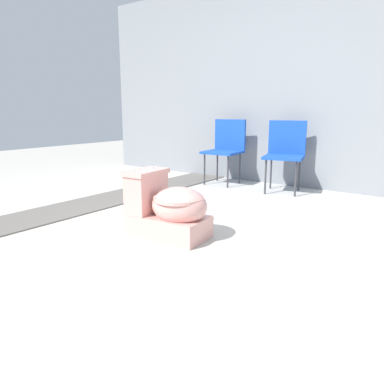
% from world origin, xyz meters
% --- Properties ---
extents(ground_plane, '(14.00, 14.00, 0.00)m').
position_xyz_m(ground_plane, '(0.00, 0.00, 0.00)').
color(ground_plane, '#B7B2A8').
extents(gravel_strip, '(0.56, 8.00, 0.01)m').
position_xyz_m(gravel_strip, '(-1.20, 0.50, 0.01)').
color(gravel_strip, '#605B56').
rests_on(gravel_strip, ground).
extents(building_wall, '(7.00, 0.20, 2.60)m').
position_xyz_m(building_wall, '(0.50, 2.56, 1.30)').
color(building_wall, gray).
rests_on(building_wall, ground).
extents(toilet, '(0.66, 0.43, 0.52)m').
position_xyz_m(toilet, '(0.11, 0.02, 0.22)').
color(toilet, '#E09E93').
rests_on(toilet, ground).
extents(folding_chair_left, '(0.47, 0.47, 0.83)m').
position_xyz_m(folding_chair_left, '(-0.69, 2.14, 0.51)').
color(folding_chair_left, '#1947B2').
rests_on(folding_chair_left, ground).
extents(folding_chair_middle, '(0.54, 0.54, 0.83)m').
position_xyz_m(folding_chair_middle, '(0.14, 2.13, 0.51)').
color(folding_chair_middle, '#1947B2').
rests_on(folding_chair_middle, ground).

